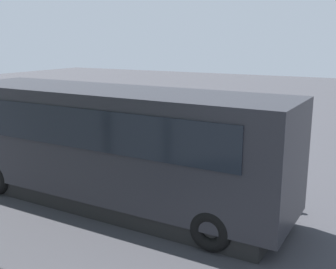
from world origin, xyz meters
The scene contains 14 objects.
ground_plane centered at (0.00, 0.00, 0.00)m, with size 80.00×80.00×0.00m, color #38383D.
tour_bus centered at (-0.90, 4.79, 1.64)m, with size 9.98×2.70×3.25m.
spectator_far_left centered at (-2.81, 2.11, 1.08)m, with size 0.58×0.34×1.80m.
spectator_left centered at (-1.91, 1.92, 1.09)m, with size 0.58×0.37×1.82m.
spectator_centre centered at (-1.03, 2.05, 1.05)m, with size 0.57×0.31×1.76m.
spectator_right centered at (-0.03, 2.14, 1.09)m, with size 0.57×0.33×1.82m.
spectator_far_right centered at (0.90, 1.92, 0.98)m, with size 0.57×0.31×1.66m.
parked_motorcycle_silver centered at (-4.65, 2.78, 0.48)m, with size 2.05×0.58×0.99m.
stunt_motorcycle centered at (1.73, -1.56, 0.61)m, with size 2.05×0.58×1.23m.
traffic_cone centered at (-0.83, -2.39, 0.30)m, with size 0.34×0.34×0.63m.
bay_line_a centered at (-4.38, -0.07, 0.00)m, with size 0.27×4.86×0.01m.
bay_line_b centered at (-1.51, -0.07, 0.00)m, with size 0.23×3.67×0.01m.
bay_line_c centered at (1.36, -0.07, 0.00)m, with size 0.26×4.58×0.01m.
bay_line_d centered at (4.24, -0.07, 0.00)m, with size 0.24×4.05×0.01m.
Camera 1 is at (-7.61, 13.66, 4.54)m, focal length 44.22 mm.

